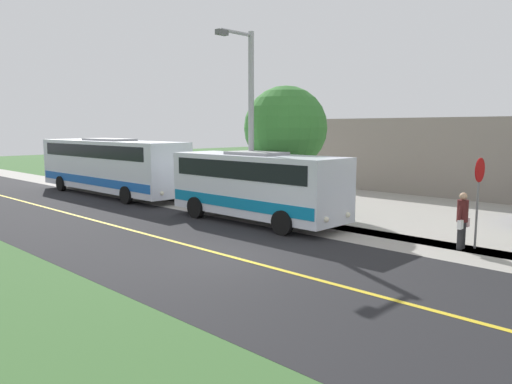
% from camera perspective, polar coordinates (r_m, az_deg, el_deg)
% --- Properties ---
extents(ground_plane, '(120.00, 120.00, 0.00)m').
position_cam_1_polar(ground_plane, '(14.77, -3.14, -7.47)').
color(ground_plane, '#3D6633').
extents(road_surface, '(8.00, 100.00, 0.01)m').
position_cam_1_polar(road_surface, '(14.77, -3.14, -7.46)').
color(road_surface, black).
rests_on(road_surface, ground).
extents(sidewalk, '(2.40, 100.00, 0.01)m').
position_cam_1_polar(sidewalk, '(18.59, 8.75, -4.42)').
color(sidewalk, '#9E9991').
rests_on(sidewalk, ground).
extents(parking_lot_surface, '(14.00, 36.00, 0.01)m').
position_cam_1_polar(parking_lot_surface, '(23.61, 25.05, -2.51)').
color(parking_lot_surface, '#9E9991').
rests_on(parking_lot_surface, ground).
extents(road_centre_line, '(0.16, 100.00, 0.00)m').
position_cam_1_polar(road_centre_line, '(14.77, -3.14, -7.44)').
color(road_centre_line, gold).
rests_on(road_centre_line, ground).
extents(shuttle_bus_front, '(2.60, 7.98, 2.85)m').
position_cam_1_polar(shuttle_bus_front, '(19.82, 0.04, 1.00)').
color(shuttle_bus_front, silver).
rests_on(shuttle_bus_front, ground).
extents(transit_bus_rear, '(2.73, 12.02, 3.20)m').
position_cam_1_polar(transit_bus_rear, '(29.14, -16.58, 3.13)').
color(transit_bus_rear, silver).
rests_on(transit_bus_rear, ground).
extents(pedestrian_with_bags, '(0.72, 0.34, 1.80)m').
position_cam_1_polar(pedestrian_with_bags, '(16.73, 22.81, -2.87)').
color(pedestrian_with_bags, '#262628').
rests_on(pedestrian_with_bags, ground).
extents(stop_sign, '(0.76, 0.07, 2.88)m').
position_cam_1_polar(stop_sign, '(16.83, 24.41, 0.52)').
color(stop_sign, slate).
rests_on(stop_sign, ground).
extents(street_light_pole, '(1.97, 0.24, 7.69)m').
position_cam_1_polar(street_light_pole, '(20.55, -0.82, 8.70)').
color(street_light_pole, '#9E9EA3').
rests_on(street_light_pole, ground).
extents(tree_curbside, '(3.78, 3.78, 5.69)m').
position_cam_1_polar(tree_curbside, '(22.52, 3.45, 7.40)').
color(tree_curbside, brown).
rests_on(tree_curbside, ground).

